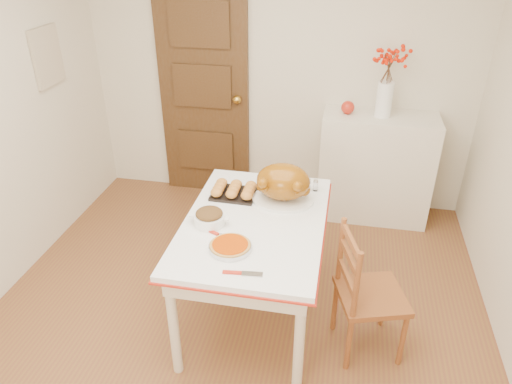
% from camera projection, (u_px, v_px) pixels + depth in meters
% --- Properties ---
extents(floor, '(3.50, 4.00, 0.00)m').
position_uv_depth(floor, '(229.00, 339.00, 3.19)').
color(floor, brown).
rests_on(floor, ground).
extents(wall_back, '(3.50, 0.00, 2.50)m').
position_uv_depth(wall_back, '(279.00, 72.00, 4.28)').
color(wall_back, beige).
rests_on(wall_back, ground).
extents(door_back, '(0.85, 0.06, 2.06)m').
position_uv_depth(door_back, '(204.00, 92.00, 4.48)').
color(door_back, '#3E230E').
rests_on(door_back, ground).
extents(photo_board, '(0.03, 0.35, 0.45)m').
position_uv_depth(photo_board, '(47.00, 56.00, 3.76)').
color(photo_board, beige).
rests_on(photo_board, ground).
extents(sideboard, '(0.98, 0.44, 0.98)m').
position_uv_depth(sideboard, '(375.00, 168.00, 4.31)').
color(sideboard, beige).
rests_on(sideboard, floor).
extents(kitchen_table, '(0.90, 1.31, 0.78)m').
position_uv_depth(kitchen_table, '(255.00, 270.00, 3.21)').
color(kitchen_table, white).
rests_on(kitchen_table, floor).
extents(chair_oak, '(0.49, 0.49, 0.89)m').
position_uv_depth(chair_oak, '(372.00, 293.00, 2.93)').
color(chair_oak, brown).
rests_on(chair_oak, floor).
extents(berry_vase, '(0.32, 0.32, 0.61)m').
position_uv_depth(berry_vase, '(387.00, 81.00, 3.91)').
color(berry_vase, white).
rests_on(berry_vase, sideboard).
extents(apple, '(0.11, 0.11, 0.11)m').
position_uv_depth(apple, '(348.00, 107.00, 4.09)').
color(apple, '#B62414').
rests_on(apple, sideboard).
extents(turkey_platter, '(0.47, 0.40, 0.27)m').
position_uv_depth(turkey_platter, '(283.00, 184.00, 3.16)').
color(turkey_platter, '#8D4A02').
rests_on(turkey_platter, kitchen_table).
extents(pumpkin_pie, '(0.25, 0.25, 0.05)m').
position_uv_depth(pumpkin_pie, '(230.00, 246.00, 2.74)').
color(pumpkin_pie, '#AC3500').
rests_on(pumpkin_pie, kitchen_table).
extents(stuffing_dish, '(0.25, 0.20, 0.10)m').
position_uv_depth(stuffing_dish, '(209.00, 217.00, 2.96)').
color(stuffing_dish, '#533915').
rests_on(stuffing_dish, kitchen_table).
extents(rolls_tray, '(0.31, 0.24, 0.08)m').
position_uv_depth(rolls_tray, '(234.00, 190.00, 3.27)').
color(rolls_tray, '#B97B32').
rests_on(rolls_tray, kitchen_table).
extents(pie_server, '(0.22, 0.08, 0.01)m').
position_uv_depth(pie_server, '(243.00, 273.00, 2.55)').
color(pie_server, silver).
rests_on(pie_server, kitchen_table).
extents(carving_knife, '(0.28, 0.18, 0.01)m').
position_uv_depth(carving_knife, '(223.00, 237.00, 2.85)').
color(carving_knife, silver).
rests_on(carving_knife, kitchen_table).
extents(drinking_glass, '(0.07, 0.07, 0.12)m').
position_uv_depth(drinking_glass, '(277.00, 176.00, 3.41)').
color(drinking_glass, white).
rests_on(drinking_glass, kitchen_table).
extents(shaker_pair, '(0.09, 0.05, 0.08)m').
position_uv_depth(shaker_pair, '(312.00, 185.00, 3.33)').
color(shaker_pair, white).
rests_on(shaker_pair, kitchen_table).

